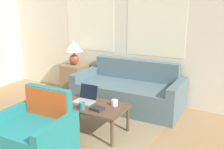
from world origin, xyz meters
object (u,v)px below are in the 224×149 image
object	(u,v)px
couch	(129,93)
armchair	(35,135)
coffee_table	(93,108)
table_lamp	(74,49)
tv_remote	(65,104)
book_red	(97,108)
laptop	(86,98)
cup_yellow	(82,106)
cup_navy	(115,103)

from	to	relation	value
couch	armchair	size ratio (longest dim) A/B	2.16
couch	coffee_table	distance (m)	1.14
armchair	table_lamp	bearing A→B (deg)	113.34
table_lamp	tv_remote	distance (m)	1.76
armchair	tv_remote	xyz separation A→B (m)	(-0.04, 0.65, 0.17)
book_red	tv_remote	world-z (taller)	book_red
laptop	book_red	bearing A→B (deg)	-31.48
table_lamp	laptop	xyz separation A→B (m)	(1.05, -1.18, -0.48)
coffee_table	couch	bearing A→B (deg)	87.60
laptop	cup_yellow	xyz separation A→B (m)	(0.13, -0.28, -0.00)
coffee_table	cup_yellow	world-z (taller)	cup_yellow
laptop	table_lamp	bearing A→B (deg)	131.72
table_lamp	cup_yellow	size ratio (longest dim) A/B	5.07
couch	table_lamp	bearing A→B (deg)	174.47
laptop	tv_remote	size ratio (longest dim) A/B	1.88
cup_navy	cup_yellow	bearing A→B (deg)	-135.21
table_lamp	cup_navy	xyz separation A→B (m)	(1.51, -1.13, -0.49)
cup_yellow	tv_remote	world-z (taller)	cup_yellow
coffee_table	laptop	size ratio (longest dim) A/B	3.37
cup_navy	cup_yellow	size ratio (longest dim) A/B	0.95
coffee_table	cup_yellow	bearing A→B (deg)	-104.71
table_lamp	cup_yellow	xyz separation A→B (m)	(1.18, -1.46, -0.48)
table_lamp	laptop	world-z (taller)	table_lamp
laptop	couch	bearing A→B (deg)	77.95
cup_yellow	tv_remote	size ratio (longest dim) A/B	0.63
table_lamp	book_red	world-z (taller)	table_lamp
couch	cup_yellow	xyz separation A→B (m)	(-0.10, -1.34, 0.20)
cup_navy	book_red	size ratio (longest dim) A/B	0.49
coffee_table	cup_navy	distance (m)	0.32
table_lamp	cup_navy	distance (m)	1.95
couch	cup_navy	size ratio (longest dim) A/B	20.76
coffee_table	book_red	bearing A→B (deg)	-40.16
couch	book_red	size ratio (longest dim) A/B	10.10
cup_navy	armchair	bearing A→B (deg)	-122.53
couch	book_red	xyz separation A→B (m)	(0.09, -1.25, 0.17)
couch	armchair	xyz separation A→B (m)	(-0.38, -1.96, -0.01)
tv_remote	coffee_table	bearing A→B (deg)	26.38
couch	cup_navy	bearing A→B (deg)	-76.88
coffee_table	cup_navy	xyz separation A→B (m)	(0.28, 0.13, 0.09)
coffee_table	tv_remote	size ratio (longest dim) A/B	6.34
table_lamp	laptop	bearing A→B (deg)	-48.28
book_red	tv_remote	xyz separation A→B (m)	(-0.51, -0.06, -0.01)
couch	table_lamp	distance (m)	1.45
cup_navy	book_red	world-z (taller)	cup_navy
armchair	cup_yellow	size ratio (longest dim) A/B	9.09
coffee_table	cup_yellow	size ratio (longest dim) A/B	10.01
laptop	tv_remote	distance (m)	0.32
tv_remote	cup_yellow	bearing A→B (deg)	-3.83
couch	cup_navy	distance (m)	1.05
cup_yellow	coffee_table	bearing A→B (deg)	75.29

